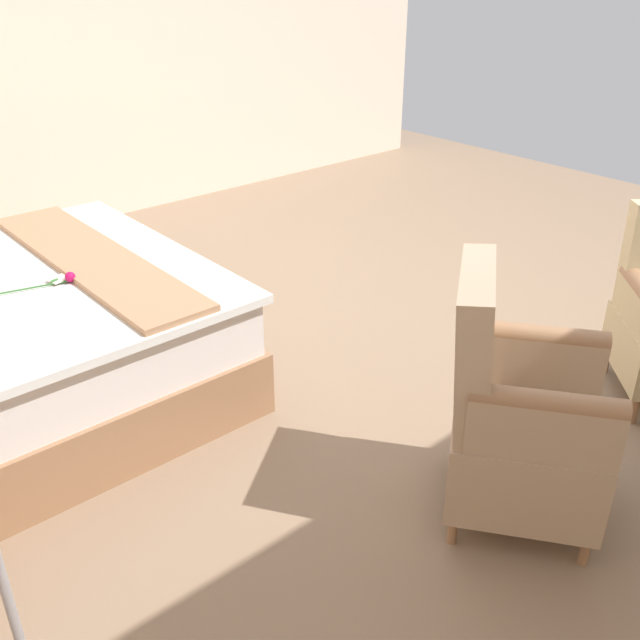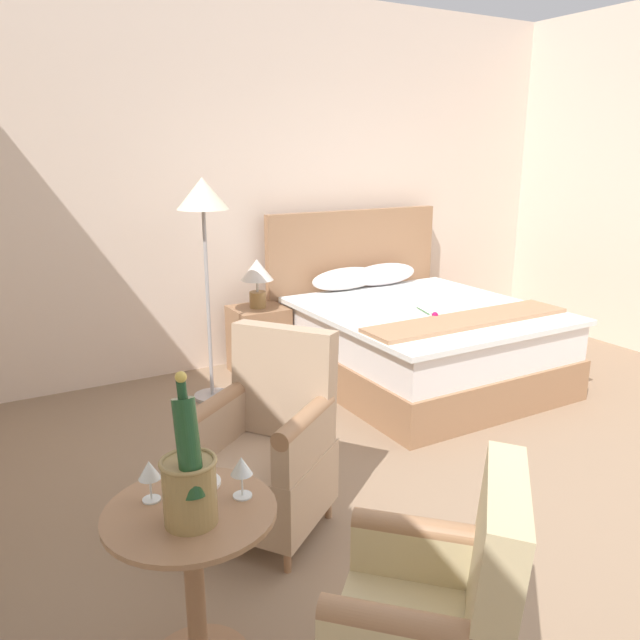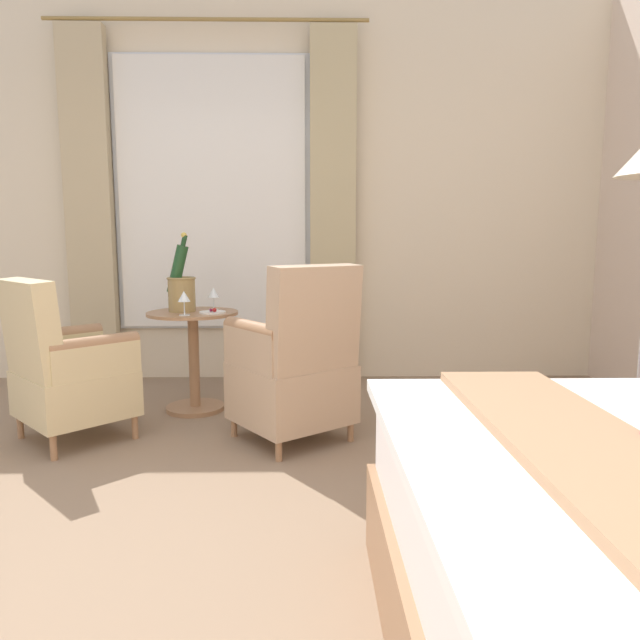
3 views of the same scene
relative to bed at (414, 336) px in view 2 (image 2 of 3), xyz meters
The scene contains 13 objects.
ground_plane 2.17m from the bed, 106.99° to the right, with size 7.78×7.78×0.00m, color #91765D.
wall_headboard_side 1.78m from the bed, 118.56° to the left, with size 5.93×0.12×3.12m.
bed is the anchor object (origin of this frame).
nightstand 1.31m from the bed, 144.77° to the left, with size 0.47×0.41×0.57m.
bedside_lamp 1.40m from the bed, 144.77° to the left, with size 0.27×0.27×0.41m.
floor_lamp_brass 1.99m from the bed, 166.14° to the left, with size 0.38×0.38×1.67m.
side_table_round 3.30m from the bed, 141.67° to the right, with size 0.60×0.60×0.67m.
champagne_bucket 3.40m from the bed, 140.84° to the right, with size 0.19×0.19×0.52m.
wine_glass_near_bucket 3.19m from the bed, 139.36° to the right, with size 0.08×0.08×0.15m.
wine_glass_near_edge 3.34m from the bed, 144.40° to the right, with size 0.08×0.08×0.15m.
snack_plate 3.17m from the bed, 142.83° to the right, with size 0.17×0.17×0.04m.
armchair_by_window 2.39m from the bed, 145.59° to the right, with size 0.80×0.79×1.01m.
armchair_facing_bed 3.32m from the bed, 127.02° to the right, with size 0.79×0.79×0.93m.
Camera 2 is at (-2.51, -1.86, 1.87)m, focal length 35.00 mm.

